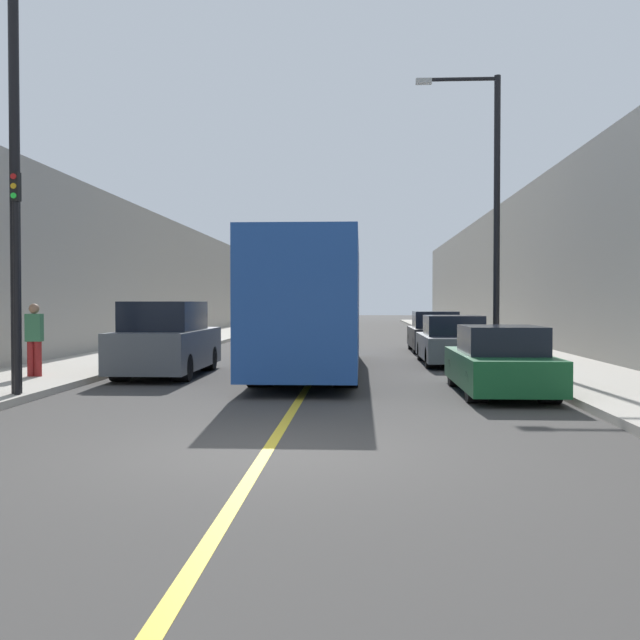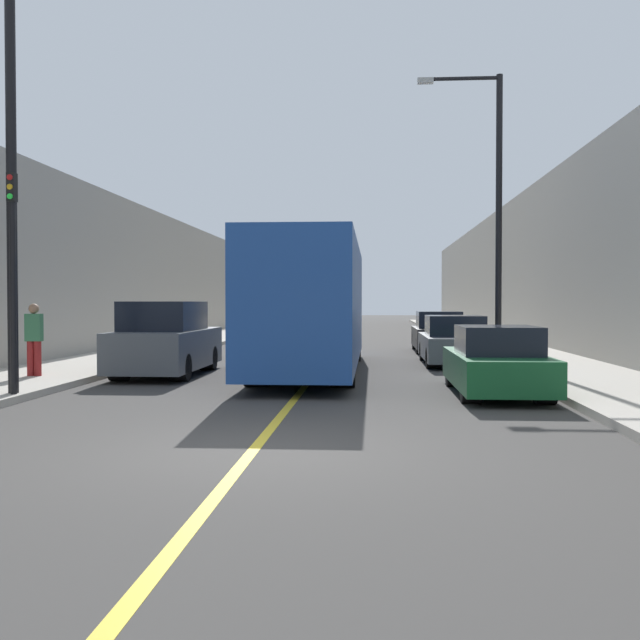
% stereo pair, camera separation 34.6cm
% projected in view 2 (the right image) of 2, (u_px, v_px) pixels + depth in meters
% --- Properties ---
extents(ground_plane, '(200.00, 200.00, 0.00)m').
position_uv_depth(ground_plane, '(252.00, 452.00, 9.59)').
color(ground_plane, '#3F3D3A').
extents(sidewalk_left, '(3.21, 72.00, 0.15)m').
position_uv_depth(sidewalk_left, '(217.00, 337.00, 39.99)').
color(sidewalk_left, '#B2AA9E').
rests_on(sidewalk_left, ground).
extents(sidewalk_right, '(3.21, 72.00, 0.15)m').
position_uv_depth(sidewalk_right, '(473.00, 338.00, 39.02)').
color(sidewalk_right, '#B2AA9E').
rests_on(sidewalk_right, ground).
extents(building_row_left, '(4.00, 72.00, 6.10)m').
position_uv_depth(building_row_left, '(151.00, 281.00, 40.17)').
color(building_row_left, gray).
rests_on(building_row_left, ground).
extents(building_row_right, '(4.00, 72.00, 7.00)m').
position_uv_depth(building_row_right, '(544.00, 272.00, 38.69)').
color(building_row_right, gray).
rests_on(building_row_right, ground).
extents(road_center_line, '(0.16, 72.00, 0.01)m').
position_uv_depth(road_center_line, '(344.00, 338.00, 39.51)').
color(road_center_line, gold).
rests_on(road_center_line, ground).
extents(bus, '(2.50, 12.06, 3.50)m').
position_uv_depth(bus, '(313.00, 304.00, 20.62)').
color(bus, '#1E4793').
rests_on(bus, ground).
extents(parked_suv_left, '(1.93, 4.92, 1.94)m').
position_uv_depth(parked_suv_left, '(166.00, 341.00, 19.64)').
color(parked_suv_left, '#51565B').
rests_on(parked_suv_left, ground).
extents(car_right_near, '(1.77, 4.61, 1.44)m').
position_uv_depth(car_right_near, '(496.00, 363.00, 15.54)').
color(car_right_near, '#145128').
rests_on(car_right_near, ground).
extents(car_right_mid, '(1.89, 4.80, 1.52)m').
position_uv_depth(car_right_mid, '(454.00, 342.00, 23.04)').
color(car_right_mid, '#51565B').
rests_on(car_right_mid, ground).
extents(car_right_far, '(1.85, 4.44, 1.57)m').
position_uv_depth(car_right_far, '(438.00, 334.00, 28.92)').
color(car_right_far, black).
rests_on(car_right_far, ground).
extents(street_lamp_left, '(2.65, 0.24, 8.47)m').
position_uv_depth(street_lamp_left, '(22.00, 148.00, 14.52)').
color(street_lamp_left, black).
rests_on(street_lamp_left, sidewalk_left).
extents(street_lamp_right, '(2.65, 0.24, 8.88)m').
position_uv_depth(street_lamp_right, '(492.00, 199.00, 23.41)').
color(street_lamp_right, black).
rests_on(street_lamp_right, sidewalk_right).
extents(traffic_light, '(0.16, 0.18, 4.26)m').
position_uv_depth(traffic_light, '(13.00, 274.00, 14.40)').
color(traffic_light, black).
rests_on(traffic_light, sidewalk_left).
extents(pedestrian, '(0.38, 0.24, 1.74)m').
position_uv_depth(pedestrian, '(34.00, 338.00, 17.99)').
color(pedestrian, maroon).
rests_on(pedestrian, sidewalk_left).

